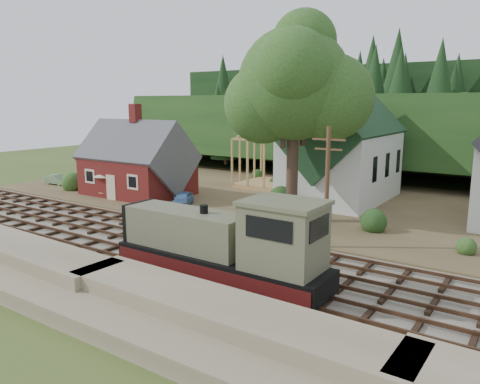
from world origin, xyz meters
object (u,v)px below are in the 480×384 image
Objects in this scene: car_green at (57,180)px; car_blue at (183,199)px; locomotive at (227,247)px; patio_set at (105,175)px.

car_blue is at bearing -93.80° from car_green.
locomotive is 3.31× the size of car_blue.
locomotive is 35.15m from car_green.
locomotive is at bearing -26.27° from patio_set.
patio_set is (-22.60, 11.16, 0.35)m from locomotive.
car_blue is 18.99m from car_green.
locomotive is at bearing -113.99° from car_green.
locomotive reaches higher than car_green.
car_blue is at bearing 138.01° from locomotive.
car_blue is 1.09× the size of car_green.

